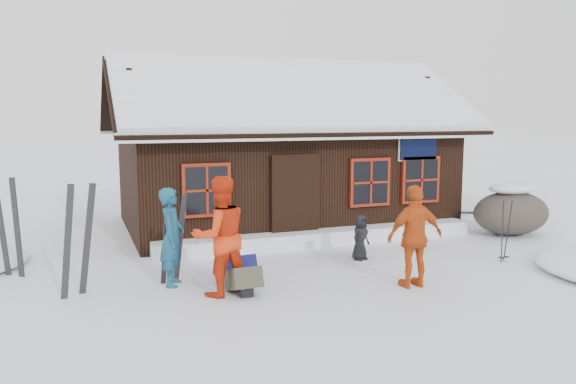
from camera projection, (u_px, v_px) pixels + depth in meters
name	position (u px, v px, depth m)	size (l,w,h in m)	color
ground	(298.00, 278.00, 10.13)	(120.00, 120.00, 0.00)	white
mountain_hut	(281.00, 165.00, 15.06)	(8.90, 6.09, 4.42)	black
snow_drift	(322.00, 237.00, 12.72)	(7.60, 0.60, 0.35)	white
snow_mounds	(336.00, 248.00, 12.44)	(20.60, 13.20, 0.48)	white
skier_teal	(172.00, 237.00, 9.61)	(0.62, 0.41, 1.70)	navy
skier_orange_left	(220.00, 236.00, 9.07)	(0.95, 0.74, 1.96)	red
skier_orange_right	(415.00, 236.00, 9.50)	(1.03, 0.43, 1.76)	#C54B14
skier_crouched	(360.00, 237.00, 11.36)	(0.45, 0.29, 0.92)	black
boulder	(511.00, 211.00, 13.74)	(1.95, 1.46, 1.15)	#49413A
ski_pair_left	(78.00, 241.00, 9.07)	(0.63, 0.23, 1.89)	black
ski_pair_mid	(9.00, 228.00, 10.16)	(0.47, 0.29, 1.87)	black
ski_pair_right	(173.00, 240.00, 9.85)	(0.52, 0.16, 1.60)	black
ski_poles	(505.00, 232.00, 11.22)	(0.23, 0.11, 1.28)	black
backpack_blue	(237.00, 272.00, 9.90)	(0.49, 0.65, 0.35)	#131655
backpack_olive	(243.00, 284.00, 9.21)	(0.48, 0.63, 0.34)	#3E3E2C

